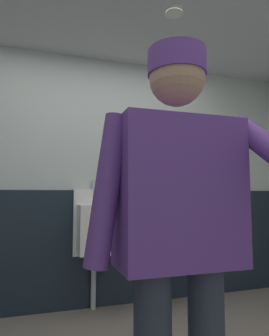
% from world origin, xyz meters
% --- Properties ---
extents(wall_back, '(4.93, 0.12, 2.52)m').
position_xyz_m(wall_back, '(0.00, 1.62, 1.26)').
color(wall_back, silver).
rests_on(wall_back, ground_plane).
extents(wainscot_band_back, '(4.33, 0.03, 1.14)m').
position_xyz_m(wainscot_band_back, '(0.00, 1.54, 0.57)').
color(wainscot_band_back, '#19232D').
rests_on(wainscot_band_back, ground_plane).
extents(downlight_far, '(0.14, 0.14, 0.03)m').
position_xyz_m(downlight_far, '(0.42, 0.55, 2.51)').
color(downlight_far, white).
extents(urinal_left, '(0.40, 0.34, 1.24)m').
position_xyz_m(urinal_left, '(-0.02, 1.40, 0.78)').
color(urinal_left, white).
rests_on(urinal_left, ground_plane).
extents(urinal_middle, '(0.40, 0.34, 1.24)m').
position_xyz_m(urinal_middle, '(0.73, 1.40, 0.78)').
color(urinal_middle, white).
rests_on(urinal_middle, ground_plane).
extents(privacy_divider_panel, '(0.04, 0.40, 0.90)m').
position_xyz_m(privacy_divider_panel, '(0.36, 1.33, 0.95)').
color(privacy_divider_panel, '#4C4C51').
extents(person, '(0.69, 0.60, 1.67)m').
position_xyz_m(person, '(-0.02, -0.41, 0.99)').
color(person, '#2D3342').
rests_on(person, ground_plane).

